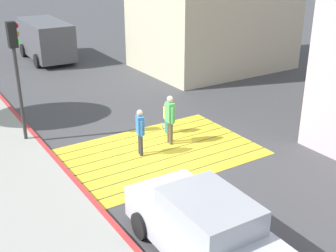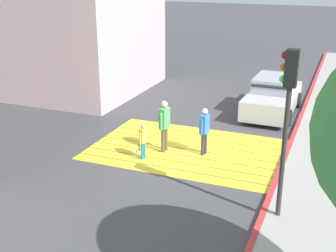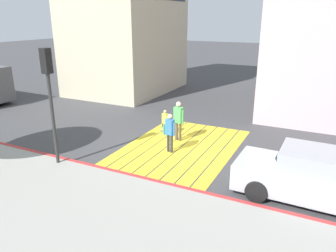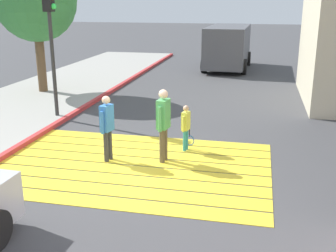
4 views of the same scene
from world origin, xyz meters
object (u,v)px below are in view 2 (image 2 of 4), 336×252
pedestrian_adult_trailing (204,128)px  pedestrian_child_with_racket (143,140)px  car_parked_near_curb (273,97)px  traffic_light_corner (287,102)px  pedestrian_adult_lead (164,122)px

pedestrian_adult_trailing → pedestrian_child_with_racket: bearing=32.6°
car_parked_near_curb → traffic_light_corner: size_ratio=1.02×
traffic_light_corner → pedestrian_adult_lead: 5.52m
pedestrian_child_with_racket → pedestrian_adult_lead: bearing=-114.6°
car_parked_near_curb → pedestrian_adult_lead: 6.13m
pedestrian_adult_trailing → pedestrian_child_with_racket: pedestrian_adult_trailing is taller
pedestrian_adult_lead → pedestrian_child_with_racket: 1.01m
traffic_light_corner → pedestrian_adult_trailing: size_ratio=2.63×
pedestrian_adult_lead → pedestrian_child_with_racket: bearing=65.4°
traffic_light_corner → pedestrian_adult_trailing: (2.91, -3.16, -2.10)m
pedestrian_adult_trailing → pedestrian_child_with_racket: 2.05m
traffic_light_corner → pedestrian_adult_trailing: 4.78m
traffic_light_corner → pedestrian_child_with_racket: 5.59m
car_parked_near_curb → pedestrian_child_with_racket: (3.05, 6.38, -0.06)m
traffic_light_corner → pedestrian_child_with_racket: bearing=-24.0°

